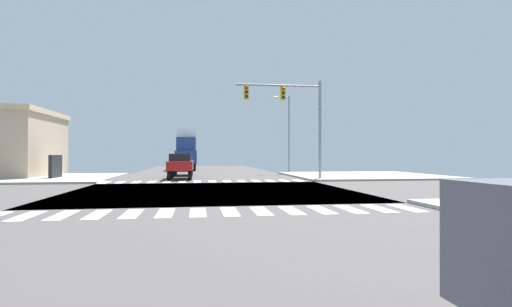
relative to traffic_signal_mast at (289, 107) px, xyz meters
name	(u,v)px	position (x,y,z in m)	size (l,w,h in m)	color
ground	(213,192)	(-5.70, -7.72, -5.26)	(90.00, 90.00, 0.05)	#45413F
sidewalk_corner_ne	(362,175)	(7.30, 4.28, -5.17)	(12.00, 12.00, 0.14)	#A09B91
sidewalk_corner_nw	(32,178)	(-18.70, 4.28, -5.17)	(12.00, 12.00, 0.14)	#A49E91
crosswalk_near	(214,212)	(-5.95, -15.02, -5.24)	(13.50, 2.00, 0.01)	white
crosswalk_far	(205,181)	(-5.95, -0.42, -5.24)	(13.50, 2.00, 0.01)	white
traffic_signal_mast	(289,107)	(0.00, 0.00, 0.00)	(6.19, 0.55, 7.13)	gray
street_lamp	(286,127)	(2.24, 10.65, -0.66)	(1.78, 0.32, 7.61)	gray
sedan_queued_3	(183,163)	(-7.70, 7.91, -4.12)	(1.80, 4.30, 1.88)	black
box_truck_trailing_1	(187,148)	(-7.70, 20.25, -2.67)	(2.40, 7.20, 4.85)	black
sedan_middle_5	(180,164)	(-7.70, 2.46, -4.12)	(1.80, 4.30, 1.88)	black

